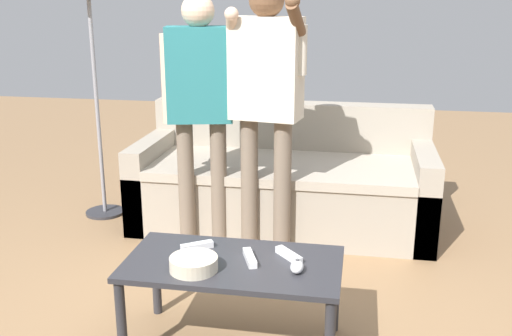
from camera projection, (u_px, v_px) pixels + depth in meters
ground_plane at (244, 332)px, 2.79m from camera, size 12.00×12.00×0.00m
couch at (284, 183)px, 4.09m from camera, size 2.01×0.91×0.80m
coffee_table at (233, 273)px, 2.58m from camera, size 0.95×0.50×0.43m
snack_bowl at (194, 264)px, 2.48m from camera, size 0.21×0.21×0.06m
game_remote_nunchuk at (297, 267)px, 2.46m from camera, size 0.06×0.09×0.05m
player_left at (200, 94)px, 3.50m from camera, size 0.49×0.32×1.56m
player_center at (266, 89)px, 3.39m from camera, size 0.48×0.39×1.63m
game_remote_wand_near at (289, 255)px, 2.60m from camera, size 0.14×0.14×0.03m
game_remote_wand_far at (250, 258)px, 2.57m from camera, size 0.09×0.17×0.03m
game_remote_wand_spare at (197, 246)px, 2.69m from camera, size 0.14×0.11×0.03m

